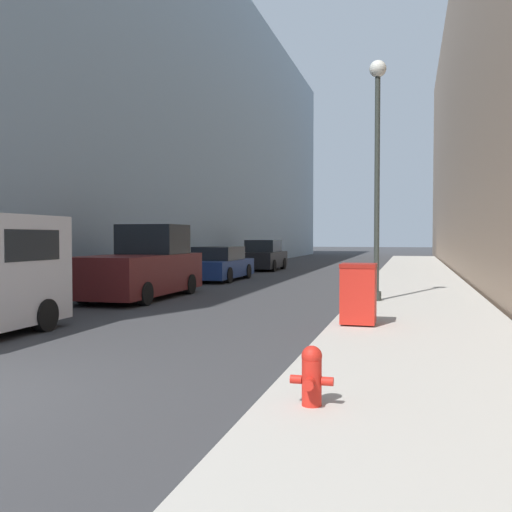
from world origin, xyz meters
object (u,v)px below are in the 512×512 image
(lamppost, at_px, (377,149))
(parked_sedan_far, at_px, (263,256))
(parked_sedan_near, at_px, (219,265))
(fire_hydrant, at_px, (312,375))
(trash_bin, at_px, (358,293))
(pickup_truck, at_px, (143,267))

(lamppost, relative_size, parked_sedan_far, 1.55)
(lamppost, height_order, parked_sedan_far, lamppost)
(parked_sedan_far, bearing_deg, parked_sedan_near, -89.91)
(fire_hydrant, bearing_deg, trash_bin, 90.24)
(fire_hydrant, distance_m, parked_sedan_far, 25.82)
(pickup_truck, relative_size, parked_sedan_far, 1.24)
(fire_hydrant, relative_size, trash_bin, 0.51)
(pickup_truck, relative_size, parked_sedan_near, 1.13)
(fire_hydrant, distance_m, parked_sedan_near, 18.58)
(trash_bin, relative_size, lamppost, 0.19)
(fire_hydrant, bearing_deg, pickup_truck, 124.46)
(pickup_truck, bearing_deg, parked_sedan_near, 90.37)
(trash_bin, distance_m, parked_sedan_far, 20.50)
(fire_hydrant, bearing_deg, lamppost, 89.60)
(lamppost, distance_m, parked_sedan_far, 16.85)
(pickup_truck, distance_m, parked_sedan_far, 14.85)
(fire_hydrant, distance_m, lamppost, 10.62)
(fire_hydrant, relative_size, parked_sedan_near, 0.13)
(lamppost, relative_size, pickup_truck, 1.24)
(fire_hydrant, xyz_separation_m, parked_sedan_near, (-6.92, 17.24, 0.22))
(lamppost, relative_size, parked_sedan_near, 1.40)
(trash_bin, height_order, lamppost, lamppost)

